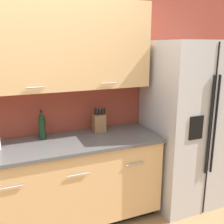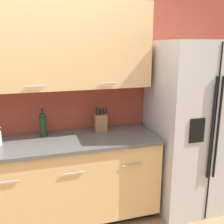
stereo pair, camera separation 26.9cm
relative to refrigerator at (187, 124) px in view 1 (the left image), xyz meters
name	(u,v)px [view 1 (the left image)]	position (x,y,z in m)	size (l,w,h in m)	color
wall_back	(25,82)	(-1.72, 0.35, 0.53)	(10.00, 0.39, 2.60)	#993D2D
counter_unit	(42,187)	(-1.66, 0.07, -0.48)	(2.39, 0.64, 0.91)	black
refrigerator	(187,124)	(0.00, 0.00, 0.00)	(0.86, 0.78, 1.88)	#B2B2B5
knife_block	(99,122)	(-0.99, 0.24, 0.07)	(0.15, 0.11, 0.26)	olive
wine_bottle	(42,126)	(-1.60, 0.23, 0.10)	(0.07, 0.07, 0.30)	black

